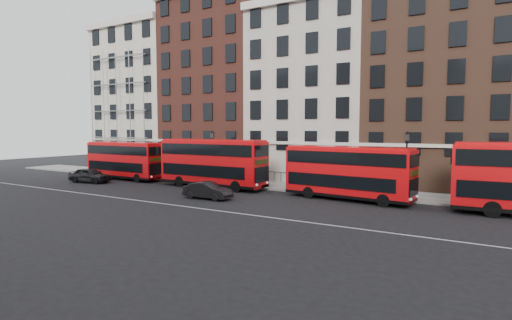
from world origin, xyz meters
The scene contains 13 objects.
ground centered at (0.00, 0.00, 0.00)m, with size 120.00×120.00×0.00m, color black.
pavement centered at (0.00, 10.50, 0.07)m, with size 80.00×5.00×0.15m, color gray.
kerb centered at (0.00, 8.00, 0.08)m, with size 80.00×0.30×0.16m, color gray.
road_centre_line centered at (0.00, -2.00, 0.01)m, with size 70.00×0.12×0.01m, color white.
building_terrace centered at (-0.31, 17.88, 10.24)m, with size 64.00×11.95×22.00m.
bus_a centered at (-18.00, 6.56, 2.23)m, with size 9.94×2.58×4.16m.
bus_b centered at (-5.85, 6.56, 2.49)m, with size 11.09×2.92×4.63m.
bus_c centered at (7.40, 6.57, 2.28)m, with size 10.31×3.49×4.25m.
car_rear centered at (-19.12, 2.90, 0.78)m, with size 1.85×4.59×1.56m, color black.
car_front centered at (-2.49, 1.42, 0.68)m, with size 1.44×4.13×1.36m, color black.
lamp_post_left centered at (-7.37, 8.65, 3.08)m, with size 0.44×0.44×5.33m.
lamp_post_right centered at (11.43, 8.71, 3.08)m, with size 0.44×0.44×5.33m.
iron_railings centered at (0.00, 12.70, 0.65)m, with size 6.60×0.06×1.00m, color black, non-canonical shape.
Camera 1 is at (17.13, -24.02, 5.65)m, focal length 28.00 mm.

